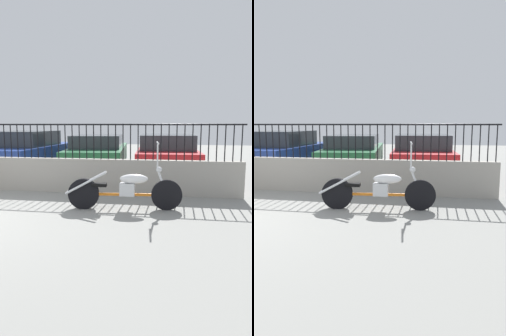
{
  "view_description": "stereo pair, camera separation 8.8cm",
  "coord_description": "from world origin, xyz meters",
  "views": [
    {
      "loc": [
        3.79,
        -4.05,
        1.59
      ],
      "look_at": [
        2.82,
        1.99,
        0.7
      ],
      "focal_mm": 32.0,
      "sensor_mm": 36.0,
      "label": 1
    },
    {
      "loc": [
        3.88,
        -4.04,
        1.59
      ],
      "look_at": [
        2.82,
        1.99,
        0.7
      ],
      "focal_mm": 32.0,
      "sensor_mm": 36.0,
      "label": 2
    }
  ],
  "objects": [
    {
      "name": "low_wall",
      "position": [
        0.0,
        2.62,
        0.4
      ],
      "size": [
        10.6,
        0.18,
        0.8
      ],
      "color": "#9E998E",
      "rests_on": "ground_plane"
    },
    {
      "name": "fence_railing",
      "position": [
        0.0,
        2.62,
        1.33
      ],
      "size": [
        10.6,
        0.04,
        0.81
      ],
      "color": "black",
      "rests_on": "low_wall"
    },
    {
      "name": "motorcycle_orange",
      "position": [
        2.81,
        1.36,
        0.39
      ],
      "size": [
        2.2,
        0.53,
        1.28
      ],
      "rotation": [
        0.0,
        0.0,
        0.1
      ],
      "color": "black",
      "rests_on": "ground_plane"
    },
    {
      "name": "car_blue",
      "position": [
        -1.15,
        5.49,
        0.69
      ],
      "size": [
        1.94,
        4.43,
        1.38
      ],
      "rotation": [
        0.0,
        0.0,
        1.55
      ],
      "color": "black",
      "rests_on": "ground_plane"
    },
    {
      "name": "car_green",
      "position": [
        1.29,
        5.75,
        0.65
      ],
      "size": [
        2.21,
        4.62,
        1.25
      ],
      "rotation": [
        0.0,
        0.0,
        1.69
      ],
      "color": "black",
      "rests_on": "ground_plane"
    },
    {
      "name": "car_red",
      "position": [
        3.56,
        5.47,
        0.66
      ],
      "size": [
        2.02,
        4.1,
        1.28
      ],
      "rotation": [
        0.0,
        0.0,
        1.64
      ],
      "color": "black",
      "rests_on": "ground_plane"
    }
  ]
}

